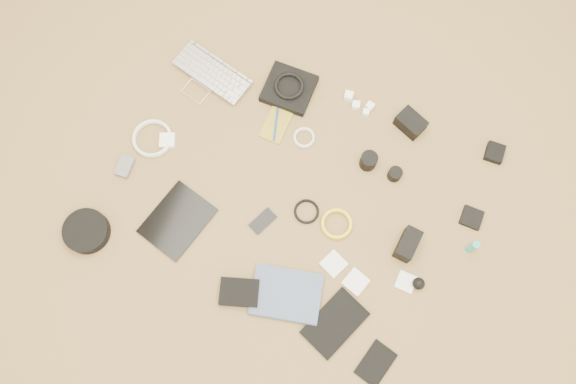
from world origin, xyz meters
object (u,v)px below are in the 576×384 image
at_px(phone, 263,221).
at_px(laptop, 205,82).
at_px(dslr_camera, 411,123).
at_px(tablet, 178,221).
at_px(headphone_case, 87,231).
at_px(paperback, 282,320).

bearing_deg(phone, laptop, 158.57).
bearing_deg(dslr_camera, laptop, -147.97).
height_order(tablet, headphone_case, headphone_case).
bearing_deg(headphone_case, phone, 26.28).
height_order(dslr_camera, phone, dslr_camera).
distance_m(tablet, headphone_case, 0.34).
xyz_separation_m(laptop, tablet, (0.15, -0.57, -0.01)).
height_order(tablet, paperback, paperback).
bearing_deg(phone, dslr_camera, 79.95).
relative_size(phone, paperback, 0.41).
bearing_deg(paperback, tablet, 56.58).
height_order(dslr_camera, paperback, dslr_camera).
distance_m(tablet, phone, 0.33).
bearing_deg(paperback, laptop, 27.91).
height_order(phone, paperback, paperback).
xyz_separation_m(dslr_camera, phone, (-0.39, -0.59, -0.03)).
bearing_deg(headphone_case, laptop, 78.74).
relative_size(laptop, paperback, 1.29).
relative_size(tablet, headphone_case, 1.49).
bearing_deg(headphone_case, tablet, 30.16).
relative_size(laptop, phone, 3.17).
bearing_deg(paperback, dslr_camera, -24.14).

